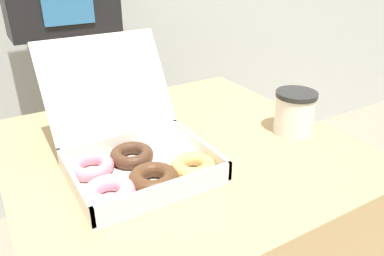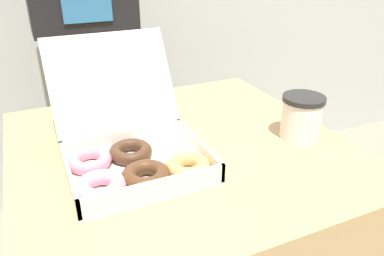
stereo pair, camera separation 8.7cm
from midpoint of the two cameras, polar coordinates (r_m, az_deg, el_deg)
The scene contains 4 objects.
table at distance 1.15m, azimuth -4.14°, elevation -18.67°, with size 0.80×0.78×0.72m.
donut_box at distance 0.82m, azimuth -11.99°, elevation -4.29°, with size 0.30×0.38×0.26m.
coffee_cup at distance 0.99m, azimuth 12.96°, elevation 2.33°, with size 0.11×0.11×0.11m.
person_customer at distance 1.35m, azimuth -20.92°, elevation 16.15°, with size 0.34×0.22×1.70m.
Camera 1 is at (-0.39, -0.72, 1.17)m, focal length 35.00 mm.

